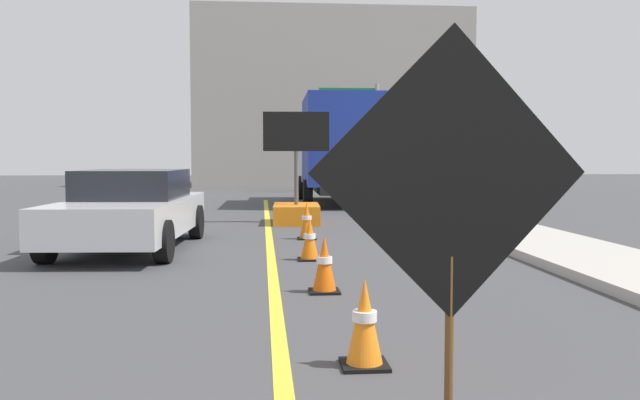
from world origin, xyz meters
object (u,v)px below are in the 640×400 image
(roadwork_sign, at_px, (452,181))
(highway_guide_sign, at_px, (360,118))
(pickup_car, at_px, (131,209))
(traffic_cone_mid_lane, at_px, (324,264))
(arrow_board_trailer, at_px, (296,203))
(traffic_cone_near_sign, at_px, (365,323))
(traffic_cone_curbside, at_px, (307,221))
(traffic_cone_far_lane, at_px, (310,239))
(box_truck, at_px, (338,148))

(roadwork_sign, distance_m, highway_guide_sign, 27.58)
(pickup_car, relative_size, traffic_cone_mid_lane, 7.00)
(arrow_board_trailer, relative_size, highway_guide_sign, 0.54)
(traffic_cone_near_sign, xyz_separation_m, traffic_cone_mid_lane, (-0.04, 2.83, -0.00))
(roadwork_sign, xyz_separation_m, arrow_board_trailer, (-0.21, 12.62, -0.99))
(pickup_car, height_order, traffic_cone_curbside, pickup_car)
(arrow_board_trailer, bearing_deg, traffic_cone_curbside, -89.39)
(traffic_cone_far_lane, bearing_deg, traffic_cone_mid_lane, -90.09)
(traffic_cone_curbside, bearing_deg, traffic_cone_far_lane, -92.93)
(roadwork_sign, relative_size, box_truck, 0.35)
(traffic_cone_near_sign, bearing_deg, traffic_cone_mid_lane, 90.86)
(highway_guide_sign, xyz_separation_m, traffic_cone_mid_lane, (-3.84, -23.10, -3.09))
(traffic_cone_near_sign, bearing_deg, box_truck, 84.08)
(traffic_cone_mid_lane, bearing_deg, highway_guide_sign, 80.56)
(highway_guide_sign, height_order, traffic_cone_curbside, highway_guide_sign)
(arrow_board_trailer, relative_size, traffic_cone_mid_lane, 3.95)
(pickup_car, bearing_deg, traffic_cone_near_sign, -66.10)
(box_truck, xyz_separation_m, traffic_cone_far_lane, (-1.88, -12.46, -1.59))
(roadwork_sign, xyz_separation_m, traffic_cone_far_lane, (-0.31, 6.69, -1.15))
(traffic_cone_far_lane, bearing_deg, arrow_board_trailer, 89.02)
(arrow_board_trailer, relative_size, box_truck, 0.41)
(pickup_car, xyz_separation_m, traffic_cone_near_sign, (3.05, -6.88, -0.36))
(arrow_board_trailer, bearing_deg, roadwork_sign, -89.05)
(roadwork_sign, distance_m, traffic_cone_mid_lane, 4.35)
(traffic_cone_far_lane, bearing_deg, traffic_cone_curbside, 87.07)
(traffic_cone_mid_lane, bearing_deg, box_truck, 82.81)
(box_truck, bearing_deg, traffic_cone_far_lane, -98.59)
(pickup_car, xyz_separation_m, traffic_cone_far_lane, (3.01, -1.55, -0.37))
(pickup_car, bearing_deg, box_truck, 65.85)
(roadwork_sign, distance_m, box_truck, 19.22)
(traffic_cone_far_lane, relative_size, traffic_cone_curbside, 0.89)
(highway_guide_sign, height_order, traffic_cone_far_lane, highway_guide_sign)
(arrow_board_trailer, relative_size, traffic_cone_near_sign, 3.92)
(traffic_cone_near_sign, xyz_separation_m, traffic_cone_curbside, (0.10, 8.00, 0.03))
(traffic_cone_far_lane, distance_m, traffic_cone_curbside, 2.67)
(box_truck, bearing_deg, highway_guide_sign, 76.50)
(roadwork_sign, bearing_deg, traffic_cone_far_lane, 92.66)
(traffic_cone_mid_lane, relative_size, traffic_cone_far_lane, 1.03)
(box_truck, xyz_separation_m, traffic_cone_mid_lane, (-1.89, -14.97, -1.57))
(pickup_car, height_order, traffic_cone_mid_lane, pickup_car)
(box_truck, distance_m, traffic_cone_far_lane, 12.70)
(arrow_board_trailer, height_order, box_truck, box_truck)
(arrow_board_trailer, bearing_deg, highway_guide_sign, 75.71)
(roadwork_sign, xyz_separation_m, pickup_car, (-3.32, 8.24, -0.77))
(pickup_car, xyz_separation_m, highway_guide_sign, (6.85, 19.05, 2.73))
(roadwork_sign, bearing_deg, traffic_cone_near_sign, 101.38)
(pickup_car, distance_m, traffic_cone_near_sign, 7.53)
(roadwork_sign, xyz_separation_m, traffic_cone_near_sign, (-0.27, 1.36, -1.13))
(roadwork_sign, height_order, traffic_cone_mid_lane, roadwork_sign)
(highway_guide_sign, height_order, traffic_cone_mid_lane, highway_guide_sign)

